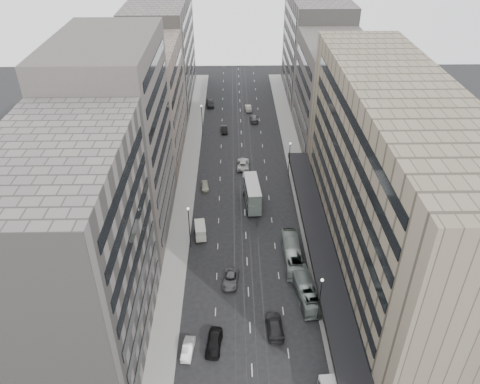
{
  "coord_description": "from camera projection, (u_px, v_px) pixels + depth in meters",
  "views": [
    {
      "loc": [
        -2.24,
        -51.01,
        52.68
      ],
      "look_at": [
        -0.97,
        19.94,
        6.1
      ],
      "focal_mm": 35.0,
      "sensor_mm": 36.0,
      "label": 1
    }
  ],
  "objects": [
    {
      "name": "sidewalk_right",
      "position": [
        297.0,
        171.0,
        103.06
      ],
      "size": [
        4.0,
        125.0,
        0.15
      ],
      "primitive_type": "cube",
      "color": "gray",
      "rests_on": "ground"
    },
    {
      "name": "lamp_left_near",
      "position": [
        189.0,
        223.0,
        78.6
      ],
      "size": [
        0.44,
        0.44,
        8.32
      ],
      "color": "#262628",
      "rests_on": "ground"
    },
    {
      "name": "ground",
      "position": [
        249.0,
        297.0,
        71.57
      ],
      "size": [
        220.0,
        220.0,
        0.0
      ],
      "primitive_type": "plane",
      "color": "black",
      "rests_on": "ground"
    },
    {
      "name": "sidewalk_left",
      "position": [
        188.0,
        172.0,
        102.7
      ],
      "size": [
        4.0,
        125.0,
        0.15
      ],
      "primitive_type": "cube",
      "color": "gray",
      "rests_on": "ground"
    },
    {
      "name": "department_store",
      "position": [
        390.0,
        185.0,
        70.38
      ],
      "size": [
        19.2,
        60.0,
        30.0
      ],
      "color": "#7C6F5B",
      "rests_on": "ground"
    },
    {
      "name": "building_right_far",
      "position": [
        315.0,
        48.0,
        132.75
      ],
      "size": [
        15.0,
        32.0,
        28.0
      ],
      "primitive_type": "cube",
      "color": "#68645E",
      "rests_on": "ground"
    },
    {
      "name": "sedan_6",
      "position": [
        243.0,
        164.0,
        104.12
      ],
      "size": [
        2.89,
        5.86,
        1.6
      ],
      "primitive_type": "imported",
      "rotation": [
        0.0,
        0.0,
        3.1
      ],
      "color": "silver",
      "rests_on": "ground"
    },
    {
      "name": "building_left_c",
      "position": [
        145.0,
        104.0,
        102.84
      ],
      "size": [
        15.0,
        28.0,
        25.0
      ],
      "primitive_type": "cube",
      "color": "gray",
      "rests_on": "ground"
    },
    {
      "name": "sedan_1",
      "position": [
        188.0,
        349.0,
        62.67
      ],
      "size": [
        1.83,
        4.19,
        1.34
      ],
      "primitive_type": "imported",
      "rotation": [
        0.0,
        0.0,
        -0.1
      ],
      "color": "silver",
      "rests_on": "ground"
    },
    {
      "name": "building_left_a",
      "position": [
        74.0,
        259.0,
        56.34
      ],
      "size": [
        15.0,
        28.0,
        30.0
      ],
      "primitive_type": "cube",
      "color": "#68645E",
      "rests_on": "ground"
    },
    {
      "name": "sedan_9",
      "position": [
        248.0,
        108.0,
        130.43
      ],
      "size": [
        1.83,
        4.64,
        1.5
      ],
      "primitive_type": "imported",
      "rotation": [
        0.0,
        0.0,
        3.19
      ],
      "color": "#AB9C8D",
      "rests_on": "ground"
    },
    {
      "name": "sedan_0",
      "position": [
        214.0,
        342.0,
        63.35
      ],
      "size": [
        2.58,
        5.23,
        1.71
      ],
      "primitive_type": "imported",
      "rotation": [
        0.0,
        0.0,
        -0.11
      ],
      "color": "black",
      "rests_on": "ground"
    },
    {
      "name": "sedan_7",
      "position": [
        254.0,
        118.0,
        124.63
      ],
      "size": [
        2.19,
        5.06,
        1.45
      ],
      "primitive_type": "imported",
      "rotation": [
        0.0,
        0.0,
        3.17
      ],
      "color": "#535356",
      "rests_on": "ground"
    },
    {
      "name": "lamp_right_far",
      "position": [
        289.0,
        156.0,
        98.12
      ],
      "size": [
        0.44,
        0.44,
        8.32
      ],
      "color": "#262628",
      "rests_on": "ground"
    },
    {
      "name": "sedan_8",
      "position": [
        210.0,
        103.0,
        132.94
      ],
      "size": [
        2.45,
        5.21,
        1.72
      ],
      "primitive_type": "imported",
      "rotation": [
        0.0,
        0.0,
        0.08
      ],
      "color": "#242527",
      "rests_on": "ground"
    },
    {
      "name": "bus_far",
      "position": [
        292.0,
        253.0,
        77.6
      ],
      "size": [
        2.65,
        11.09,
        3.09
      ],
      "primitive_type": "imported",
      "rotation": [
        0.0,
        0.0,
        3.14
      ],
      "color": "#96A198",
      "rests_on": "ground"
    },
    {
      "name": "building_left_d",
      "position": [
        162.0,
        52.0,
        129.6
      ],
      "size": [
        15.0,
        38.0,
        28.0
      ],
      "primitive_type": "cube",
      "color": "#68645E",
      "rests_on": "ground"
    },
    {
      "name": "sedan_3",
      "position": [
        274.0,
        326.0,
        65.74
      ],
      "size": [
        2.58,
        5.83,
        1.66
      ],
      "primitive_type": "imported",
      "rotation": [
        0.0,
        0.0,
        3.19
      ],
      "color": "black",
      "rests_on": "ground"
    },
    {
      "name": "lamp_right_near",
      "position": [
        320.0,
        295.0,
        64.68
      ],
      "size": [
        0.44,
        0.44,
        8.32
      ],
      "color": "#262628",
      "rests_on": "ground"
    },
    {
      "name": "double_decker",
      "position": [
        252.0,
        193.0,
        90.69
      ],
      "size": [
        3.36,
        9.26,
        4.98
      ],
      "rotation": [
        0.0,
        0.0,
        0.07
      ],
      "color": "slate",
      "rests_on": "ground"
    },
    {
      "name": "sedan_2",
      "position": [
        230.0,
        279.0,
        73.71
      ],
      "size": [
        2.75,
        5.12,
        1.37
      ],
      "primitive_type": "imported",
      "rotation": [
        0.0,
        0.0,
        -0.1
      ],
      "color": "#565658",
      "rests_on": "ground"
    },
    {
      "name": "sedan_4",
      "position": [
        205.0,
        186.0,
        96.67
      ],
      "size": [
        1.98,
        4.03,
        1.32
      ],
      "primitive_type": "imported",
      "rotation": [
        0.0,
        0.0,
        0.11
      ],
      "color": "#A7A38B",
      "rests_on": "ground"
    },
    {
      "name": "panel_van",
      "position": [
        200.0,
        230.0,
        83.04
      ],
      "size": [
        2.4,
        4.26,
        2.56
      ],
      "rotation": [
        0.0,
        0.0,
        0.12
      ],
      "color": "silver",
      "rests_on": "ground"
    },
    {
      "name": "building_left_b",
      "position": [
        117.0,
        142.0,
        77.81
      ],
      "size": [
        15.0,
        26.0,
        34.0
      ],
      "primitive_type": "cube",
      "color": "#4D4743",
      "rests_on": "ground"
    },
    {
      "name": "sedan_5",
      "position": [
        224.0,
        129.0,
        119.03
      ],
      "size": [
        1.76,
        4.32,
        1.39
      ],
      "primitive_type": "imported",
      "rotation": [
        0.0,
        0.0,
        0.07
      ],
      "color": "black",
      "rests_on": "ground"
    },
    {
      "name": "bus_near",
      "position": [
        305.0,
        288.0,
        70.95
      ],
      "size": [
        3.76,
        10.9,
        2.97
      ],
      "primitive_type": "imported",
      "rotation": [
        0.0,
        0.0,
        3.26
      ],
      "color": "gray",
      "rests_on": "ground"
    },
    {
      "name": "lamp_left_far",
      "position": [
        202.0,
        117.0,
        114.54
      ],
      "size": [
        0.44,
        0.44,
        8.32
      ],
      "color": "#262628",
      "rests_on": "ground"
    },
    {
      "name": "building_right_mid",
      "position": [
        334.0,
        94.0,
        108.77
      ],
      "size": [
        15.0,
        28.0,
        24.0
      ],
      "primitive_type": "cube",
      "color": "#4D4743",
      "rests_on": "ground"
    }
  ]
}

